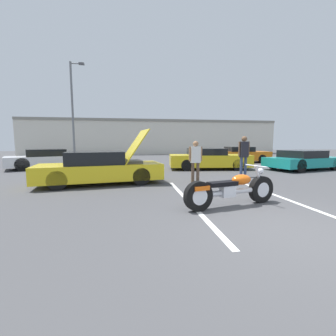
% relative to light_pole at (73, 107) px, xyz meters
% --- Properties ---
extents(ground_plane, '(80.00, 80.00, 0.00)m').
position_rel_light_pole_xyz_m(ground_plane, '(7.79, -17.37, -4.55)').
color(ground_plane, '#474749').
extents(parking_stripe_foreground, '(0.12, 5.53, 0.01)m').
position_rel_light_pole_xyz_m(parking_stripe_foreground, '(6.43, -15.22, -4.55)').
color(parking_stripe_foreground, white).
rests_on(parking_stripe_foreground, ground).
extents(parking_stripe_middle, '(0.12, 5.53, 0.01)m').
position_rel_light_pole_xyz_m(parking_stripe_middle, '(9.14, -15.22, -4.55)').
color(parking_stripe_middle, white).
rests_on(parking_stripe_middle, ground).
extents(far_building, '(32.00, 4.20, 4.40)m').
position_rel_light_pole_xyz_m(far_building, '(7.79, 9.10, -2.21)').
color(far_building, beige).
rests_on(far_building, ground).
extents(light_pole, '(1.21, 0.28, 8.33)m').
position_rel_light_pole_xyz_m(light_pole, '(0.00, 0.00, 0.00)').
color(light_pole, slate).
rests_on(light_pole, ground).
extents(motorcycle, '(2.53, 0.92, 0.98)m').
position_rel_light_pole_xyz_m(motorcycle, '(7.34, -15.81, -4.14)').
color(motorcycle, black).
rests_on(motorcycle, ground).
extents(show_car_hood_open, '(4.67, 2.40, 2.04)m').
position_rel_light_pole_xyz_m(show_car_hood_open, '(3.81, -12.20, -3.96)').
color(show_car_hood_open, yellow).
rests_on(show_car_hood_open, ground).
extents(parked_car_mid_left_row, '(4.73, 2.31, 1.20)m').
position_rel_light_pole_xyz_m(parked_car_mid_left_row, '(9.35, -8.37, -3.97)').
color(parked_car_mid_left_row, yellow).
rests_on(parked_car_mid_left_row, ground).
extents(parked_car_left_row, '(4.93, 3.57, 1.15)m').
position_rel_light_pole_xyz_m(parked_car_left_row, '(-0.00, -6.39, -3.99)').
color(parked_car_left_row, silver).
rests_on(parked_car_left_row, ground).
extents(parked_car_mid_right_row, '(4.15, 1.93, 1.21)m').
position_rel_light_pole_xyz_m(parked_car_mid_right_row, '(13.26, -4.57, -3.96)').
color(parked_car_mid_right_row, orange).
rests_on(parked_car_mid_right_row, ground).
extents(parked_car_right_row, '(4.75, 2.87, 1.10)m').
position_rel_light_pole_xyz_m(parked_car_right_row, '(14.58, -9.46, -4.01)').
color(parked_car_right_row, teal).
rests_on(parked_car_right_row, ground).
extents(spectator_near_motorcycle, '(0.52, 0.24, 1.82)m').
position_rel_light_pole_xyz_m(spectator_near_motorcycle, '(9.89, -11.47, -3.45)').
color(spectator_near_motorcycle, '#38476B').
rests_on(spectator_near_motorcycle, ground).
extents(spectator_by_show_car, '(0.52, 0.21, 1.60)m').
position_rel_light_pole_xyz_m(spectator_by_show_car, '(7.36, -12.56, -3.61)').
color(spectator_by_show_car, brown).
rests_on(spectator_by_show_car, ground).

